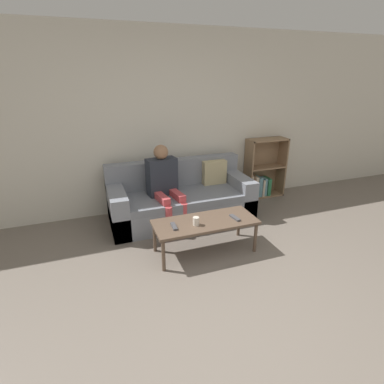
# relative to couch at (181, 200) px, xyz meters

# --- Properties ---
(ground_plane) EXTENTS (22.00, 22.00, 0.00)m
(ground_plane) POSITION_rel_couch_xyz_m (-0.14, -2.21, -0.28)
(ground_plane) COLOR #70665B
(wall_back) EXTENTS (12.00, 0.06, 2.60)m
(wall_back) POSITION_rel_couch_xyz_m (-0.14, 0.51, 1.02)
(wall_back) COLOR beige
(wall_back) RESTS_ON ground_plane
(couch) EXTENTS (2.02, 0.85, 0.81)m
(couch) POSITION_rel_couch_xyz_m (0.00, 0.00, 0.00)
(couch) COLOR gray
(couch) RESTS_ON ground_plane
(bookshelf) EXTENTS (0.67, 0.28, 0.99)m
(bookshelf) POSITION_rel_couch_xyz_m (1.56, 0.36, 0.11)
(bookshelf) COLOR #8E7051
(bookshelf) RESTS_ON ground_plane
(coffee_table) EXTENTS (1.19, 0.49, 0.40)m
(coffee_table) POSITION_rel_couch_xyz_m (-0.02, -0.96, 0.09)
(coffee_table) COLOR brown
(coffee_table) RESTS_ON ground_plane
(person_adult) EXTENTS (0.45, 0.64, 1.11)m
(person_adult) POSITION_rel_couch_xyz_m (-0.26, -0.07, 0.36)
(person_adult) COLOR #C6474C
(person_adult) RESTS_ON ground_plane
(cup_near) EXTENTS (0.07, 0.07, 0.10)m
(cup_near) POSITION_rel_couch_xyz_m (-0.15, -1.02, 0.18)
(cup_near) COLOR silver
(cup_near) RESTS_ON coffee_table
(tv_remote_0) EXTENTS (0.07, 0.17, 0.02)m
(tv_remote_0) POSITION_rel_couch_xyz_m (0.33, -1.03, 0.14)
(tv_remote_0) COLOR #47474C
(tv_remote_0) RESTS_ON coffee_table
(tv_remote_1) EXTENTS (0.06, 0.17, 0.02)m
(tv_remote_1) POSITION_rel_couch_xyz_m (-0.40, -0.99, 0.14)
(tv_remote_1) COLOR #47474C
(tv_remote_1) RESTS_ON coffee_table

